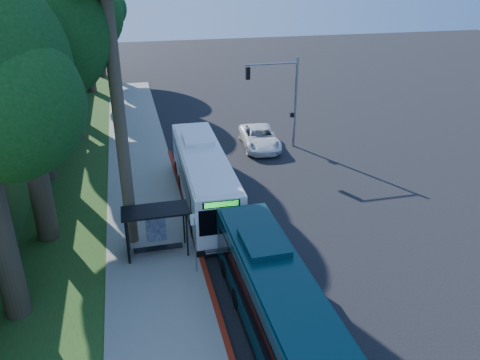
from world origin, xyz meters
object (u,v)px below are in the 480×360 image
object	(u,v)px
bus_shelter	(151,223)
teal_bus	(276,301)
pickup	(260,138)
white_bus	(203,176)

from	to	relation	value
bus_shelter	teal_bus	world-z (taller)	teal_bus
bus_shelter	pickup	bearing A→B (deg)	54.80
pickup	bus_shelter	bearing A→B (deg)	-120.36
white_bus	teal_bus	xyz separation A→B (m)	(0.76, -11.82, -0.13)
white_bus	pickup	world-z (taller)	white_bus
bus_shelter	white_bus	size ratio (longest dim) A/B	0.27
bus_shelter	white_bus	world-z (taller)	white_bus
teal_bus	pickup	distance (m)	20.72
bus_shelter	teal_bus	xyz separation A→B (m)	(4.22, -6.80, -0.20)
bus_shelter	pickup	distance (m)	16.25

